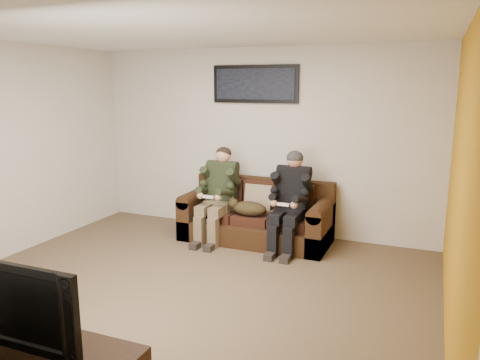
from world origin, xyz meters
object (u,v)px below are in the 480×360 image
at_px(person_right, 291,196).
at_px(framed_poster, 255,84).
at_px(sofa, 258,218).
at_px(television, 27,300).
at_px(person_left, 218,189).
at_px(cat, 248,208).

height_order(person_right, framed_poster, framed_poster).
distance_m(sofa, person_right, 0.66).
distance_m(framed_poster, television, 4.38).
height_order(person_left, framed_poster, framed_poster).
bearing_deg(person_right, cat, -172.00).
relative_size(sofa, cat, 3.02).
relative_size(person_right, cat, 1.92).
xyz_separation_m(person_left, television, (0.37, -3.61, 0.06)).
distance_m(person_left, person_right, 1.02).
relative_size(cat, television, 0.67).
relative_size(person_left, television, 1.28).
relative_size(person_left, cat, 1.90).
relative_size(sofa, television, 2.03).
xyz_separation_m(person_right, television, (-0.65, -3.61, 0.06)).
bearing_deg(television, person_left, 95.30).
relative_size(sofa, framed_poster, 1.59).
distance_m(cat, framed_poster, 1.73).
bearing_deg(cat, sofa, 79.98).
distance_m(person_right, television, 3.67).
relative_size(person_left, person_right, 0.99).
distance_m(person_left, framed_poster, 1.54).
bearing_deg(framed_poster, person_right, -38.26).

